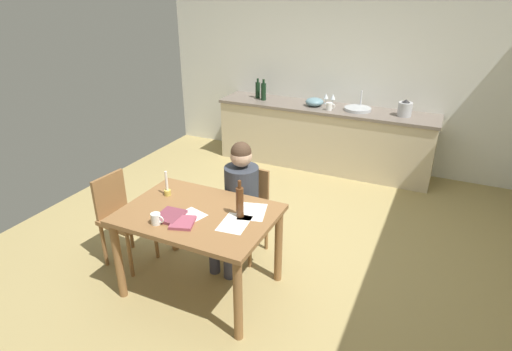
# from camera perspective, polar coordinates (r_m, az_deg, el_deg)

# --- Properties ---
(ground_plane) EXTENTS (5.20, 5.20, 0.04)m
(ground_plane) POSITION_cam_1_polar(r_m,az_deg,el_deg) (4.53, 0.18, -9.13)
(ground_plane) COLOR tan
(wall_back) EXTENTS (5.20, 0.12, 2.60)m
(wall_back) POSITION_cam_1_polar(r_m,az_deg,el_deg) (6.33, 10.52, 13.40)
(wall_back) COLOR silver
(wall_back) RESTS_ON ground
(kitchen_counter) EXTENTS (3.07, 0.64, 0.90)m
(kitchen_counter) POSITION_cam_1_polar(r_m,az_deg,el_deg) (6.21, 9.02, 5.17)
(kitchen_counter) COLOR beige
(kitchen_counter) RESTS_ON ground
(dining_table) EXTENTS (1.25, 0.90, 0.77)m
(dining_table) POSITION_cam_1_polar(r_m,az_deg,el_deg) (3.59, -7.73, -6.49)
(dining_table) COLOR olive
(dining_table) RESTS_ON ground
(chair_at_table) EXTENTS (0.42, 0.42, 0.87)m
(chair_at_table) POSITION_cam_1_polar(r_m,az_deg,el_deg) (4.15, -1.34, -4.37)
(chair_at_table) COLOR olive
(chair_at_table) RESTS_ON ground
(person_seated) EXTENTS (0.34, 0.60, 1.19)m
(person_seated) POSITION_cam_1_polar(r_m,az_deg,el_deg) (3.94, -2.43, -2.84)
(person_seated) COLOR #333842
(person_seated) RESTS_ON ground
(chair_side_empty) EXTENTS (0.43, 0.43, 0.88)m
(chair_side_empty) POSITION_cam_1_polar(r_m,az_deg,el_deg) (4.19, -17.62, -5.12)
(chair_side_empty) COLOR olive
(chair_side_empty) RESTS_ON ground
(coffee_mug) EXTENTS (0.11, 0.08, 0.09)m
(coffee_mug) POSITION_cam_1_polar(r_m,az_deg,el_deg) (3.41, -13.29, -5.69)
(coffee_mug) COLOR white
(coffee_mug) RESTS_ON dining_table
(candlestick) EXTENTS (0.06, 0.06, 0.23)m
(candlestick) POSITION_cam_1_polar(r_m,az_deg,el_deg) (3.82, -11.87, -1.76)
(candlestick) COLOR gold
(candlestick) RESTS_ON dining_table
(book_magazine) EXTENTS (0.21, 0.24, 0.03)m
(book_magazine) POSITION_cam_1_polar(r_m,az_deg,el_deg) (3.49, -11.51, -5.33)
(book_magazine) COLOR brown
(book_magazine) RESTS_ON dining_table
(book_cookery) EXTENTS (0.23, 0.25, 0.02)m
(book_cookery) POSITION_cam_1_polar(r_m,az_deg,el_deg) (3.38, -9.83, -6.27)
(book_cookery) COLOR #A0485D
(book_cookery) RESTS_ON dining_table
(paper_letter) EXTENTS (0.28, 0.34, 0.00)m
(paper_letter) POSITION_cam_1_polar(r_m,az_deg,el_deg) (3.50, -0.47, -4.89)
(paper_letter) COLOR white
(paper_letter) RESTS_ON dining_table
(paper_bill) EXTENTS (0.28, 0.34, 0.00)m
(paper_bill) POSITION_cam_1_polar(r_m,az_deg,el_deg) (3.47, -9.41, -5.64)
(paper_bill) COLOR white
(paper_bill) RESTS_ON dining_table
(paper_envelope) EXTENTS (0.24, 0.32, 0.00)m
(paper_envelope) POSITION_cam_1_polar(r_m,az_deg,el_deg) (3.35, -2.92, -6.45)
(paper_envelope) COLOR white
(paper_envelope) RESTS_ON dining_table
(wine_bottle_on_table) EXTENTS (0.06, 0.06, 0.32)m
(wine_bottle_on_table) POSITION_cam_1_polar(r_m,az_deg,el_deg) (3.38, -2.19, -3.53)
(wine_bottle_on_table) COLOR #593319
(wine_bottle_on_table) RESTS_ON dining_table
(sink_unit) EXTENTS (0.36, 0.36, 0.24)m
(sink_unit) POSITION_cam_1_polar(r_m,az_deg,el_deg) (5.97, 13.55, 8.74)
(sink_unit) COLOR #B2B7BC
(sink_unit) RESTS_ON kitchen_counter
(bottle_oil) EXTENTS (0.07, 0.07, 0.29)m
(bottle_oil) POSITION_cam_1_polar(r_m,az_deg,el_deg) (6.44, 0.24, 11.49)
(bottle_oil) COLOR black
(bottle_oil) RESTS_ON kitchen_counter
(bottle_vinegar) EXTENTS (0.08, 0.08, 0.31)m
(bottle_vinegar) POSITION_cam_1_polar(r_m,az_deg,el_deg) (6.32, 1.02, 11.28)
(bottle_vinegar) COLOR black
(bottle_vinegar) RESTS_ON kitchen_counter
(mixing_bowl) EXTENTS (0.25, 0.25, 0.11)m
(mixing_bowl) POSITION_cam_1_polar(r_m,az_deg,el_deg) (6.08, 7.88, 9.80)
(mixing_bowl) COLOR #668C99
(mixing_bowl) RESTS_ON kitchen_counter
(stovetop_kettle) EXTENTS (0.18, 0.18, 0.22)m
(stovetop_kettle) POSITION_cam_1_polar(r_m,az_deg,el_deg) (5.86, 19.43, 8.49)
(stovetop_kettle) COLOR #B7BABF
(stovetop_kettle) RESTS_ON kitchen_counter
(wine_glass_near_sink) EXTENTS (0.07, 0.07, 0.15)m
(wine_glass_near_sink) POSITION_cam_1_polar(r_m,az_deg,el_deg) (6.17, 10.33, 10.36)
(wine_glass_near_sink) COLOR silver
(wine_glass_near_sink) RESTS_ON kitchen_counter
(wine_glass_by_kettle) EXTENTS (0.07, 0.07, 0.15)m
(wine_glass_by_kettle) POSITION_cam_1_polar(r_m,az_deg,el_deg) (6.20, 9.40, 10.49)
(wine_glass_by_kettle) COLOR silver
(wine_glass_by_kettle) RESTS_ON kitchen_counter
(teacup_on_counter) EXTENTS (0.12, 0.08, 0.10)m
(teacup_on_counter) POSITION_cam_1_polar(r_m,az_deg,el_deg) (5.90, 9.86, 9.16)
(teacup_on_counter) COLOR white
(teacup_on_counter) RESTS_ON kitchen_counter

